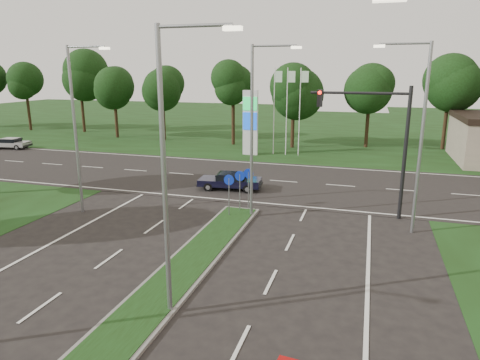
# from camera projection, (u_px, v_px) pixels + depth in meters

# --- Properties ---
(verge_far) EXTENTS (160.00, 50.00, 0.02)m
(verge_far) POSITION_uv_depth(u_px,v_px,m) (320.00, 128.00, 59.71)
(verge_far) COLOR black
(verge_far) RESTS_ON ground
(cross_road) EXTENTS (160.00, 12.00, 0.02)m
(cross_road) POSITION_uv_depth(u_px,v_px,m) (270.00, 180.00, 30.98)
(cross_road) COLOR black
(cross_road) RESTS_ON ground
(median_kerb) EXTENTS (2.00, 26.00, 0.12)m
(median_kerb) POSITION_uv_depth(u_px,v_px,m) (115.00, 342.00, 12.43)
(median_kerb) COLOR slate
(median_kerb) RESTS_ON ground
(streetlight_median_near) EXTENTS (2.53, 0.22, 9.00)m
(streetlight_median_near) POSITION_uv_depth(u_px,v_px,m) (170.00, 162.00, 12.75)
(streetlight_median_near) COLOR gray
(streetlight_median_near) RESTS_ON ground
(streetlight_median_far) EXTENTS (2.53, 0.22, 9.00)m
(streetlight_median_far) POSITION_uv_depth(u_px,v_px,m) (256.00, 124.00, 22.02)
(streetlight_median_far) COLOR gray
(streetlight_median_far) RESTS_ON ground
(streetlight_left_far) EXTENTS (2.53, 0.22, 9.00)m
(streetlight_left_far) POSITION_uv_depth(u_px,v_px,m) (78.00, 122.00, 22.79)
(streetlight_left_far) COLOR gray
(streetlight_left_far) RESTS_ON ground
(streetlight_right_far) EXTENTS (2.53, 0.22, 9.00)m
(streetlight_right_far) POSITION_uv_depth(u_px,v_px,m) (418.00, 129.00, 19.82)
(streetlight_right_far) COLOR gray
(streetlight_right_far) RESTS_ON ground
(traffic_signal) EXTENTS (5.10, 0.42, 7.00)m
(traffic_signal) POSITION_uv_depth(u_px,v_px,m) (380.00, 131.00, 22.23)
(traffic_signal) COLOR black
(traffic_signal) RESTS_ON ground
(median_signs) EXTENTS (1.16, 1.76, 2.38)m
(median_signs) POSITION_uv_depth(u_px,v_px,m) (239.00, 183.00, 23.51)
(median_signs) COLOR gray
(median_signs) RESTS_ON ground
(gas_pylon) EXTENTS (5.80, 1.26, 8.00)m
(gas_pylon) POSITION_uv_depth(u_px,v_px,m) (253.00, 121.00, 39.64)
(gas_pylon) COLOR silver
(gas_pylon) RESTS_ON ground
(treeline_far) EXTENTS (6.00, 6.00, 9.90)m
(treeline_far) POSITION_uv_depth(u_px,v_px,m) (307.00, 80.00, 44.02)
(treeline_far) COLOR black
(treeline_far) RESTS_ON ground
(navy_sedan) EXTENTS (4.25, 2.11, 1.13)m
(navy_sedan) POSITION_uv_depth(u_px,v_px,m) (230.00, 181.00, 28.50)
(navy_sedan) COLOR black
(navy_sedan) RESTS_ON ground
(far_car_a) EXTENTS (4.01, 2.23, 1.09)m
(far_car_a) POSITION_uv_depth(u_px,v_px,m) (10.00, 143.00, 43.43)
(far_car_a) COLOR #9D9D9D
(far_car_a) RESTS_ON ground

